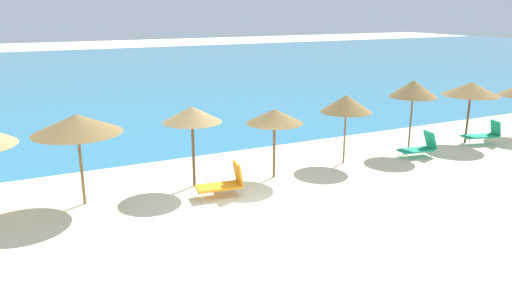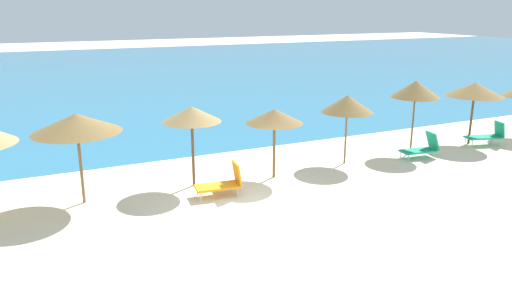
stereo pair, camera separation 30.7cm
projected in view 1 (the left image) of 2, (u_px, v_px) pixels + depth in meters
The scene contains 11 objects.
ground_plane at pixel (261, 208), 14.72m from camera, with size 160.00×160.00×0.00m, color beige.
sea_water at pixel (92, 74), 44.20m from camera, with size 160.00×56.29×0.01m, color teal.
beach_umbrella_3 at pixel (77, 124), 14.39m from camera, with size 2.63×2.63×2.82m.
beach_umbrella_4 at pixel (192, 115), 15.92m from camera, with size 1.95×1.95×2.74m.
beach_umbrella_5 at pixel (274, 116), 16.85m from camera, with size 1.99×1.99×2.47m.
beach_umbrella_6 at pixel (346, 104), 18.41m from camera, with size 1.96×1.96×2.67m.
beach_umbrella_7 at pixel (414, 89), 19.75m from camera, with size 1.95×1.95×3.01m.
beach_umbrella_8 at pixel (471, 89), 21.23m from camera, with size 2.41×2.41×2.72m.
lounge_chair_0 at pixel (420, 147), 19.74m from camera, with size 1.58×0.80×1.02m.
lounge_chair_1 at pixel (225, 183), 15.58m from camera, with size 1.51×0.83×1.08m.
lounge_chair_2 at pixel (484, 134), 21.54m from camera, with size 1.72×1.00×1.04m.
Camera 1 is at (-6.11, -12.20, 5.85)m, focal length 34.31 mm.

